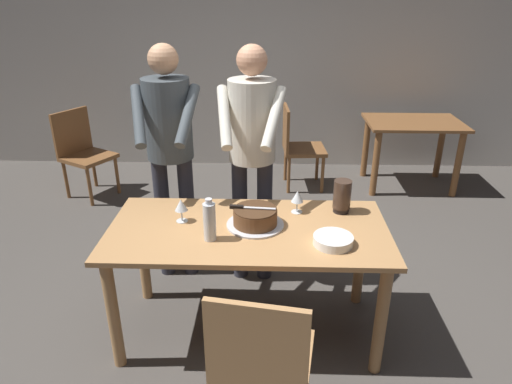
% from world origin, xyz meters
% --- Properties ---
extents(ground_plane, '(14.00, 14.00, 0.00)m').
position_xyz_m(ground_plane, '(0.00, 0.00, 0.00)').
color(ground_plane, '#4C4742').
extents(back_wall, '(10.00, 0.12, 2.70)m').
position_xyz_m(back_wall, '(0.00, 3.13, 1.35)').
color(back_wall, silver).
rests_on(back_wall, ground_plane).
extents(main_dining_table, '(1.65, 0.80, 0.75)m').
position_xyz_m(main_dining_table, '(0.00, 0.00, 0.64)').
color(main_dining_table, tan).
rests_on(main_dining_table, ground_plane).
extents(cake_on_platter, '(0.34, 0.34, 0.11)m').
position_xyz_m(cake_on_platter, '(0.04, 0.03, 0.80)').
color(cake_on_platter, silver).
rests_on(cake_on_platter, main_dining_table).
extents(cake_knife, '(0.27, 0.04, 0.02)m').
position_xyz_m(cake_knife, '(-0.03, 0.04, 0.87)').
color(cake_knife, silver).
rests_on(cake_knife, cake_on_platter).
extents(plate_stack, '(0.22, 0.22, 0.05)m').
position_xyz_m(plate_stack, '(0.48, -0.17, 0.78)').
color(plate_stack, white).
rests_on(plate_stack, main_dining_table).
extents(wine_glass_near, '(0.08, 0.08, 0.14)m').
position_xyz_m(wine_glass_near, '(0.30, 0.22, 0.85)').
color(wine_glass_near, silver).
rests_on(wine_glass_near, main_dining_table).
extents(wine_glass_far, '(0.08, 0.08, 0.14)m').
position_xyz_m(wine_glass_far, '(-0.40, 0.07, 0.85)').
color(wine_glass_far, silver).
rests_on(wine_glass_far, main_dining_table).
extents(water_bottle, '(0.07, 0.07, 0.25)m').
position_xyz_m(water_bottle, '(-0.21, -0.14, 0.86)').
color(water_bottle, silver).
rests_on(water_bottle, main_dining_table).
extents(hurricane_lamp, '(0.11, 0.11, 0.21)m').
position_xyz_m(hurricane_lamp, '(0.57, 0.23, 0.86)').
color(hurricane_lamp, black).
rests_on(hurricane_lamp, main_dining_table).
extents(person_cutting_cake, '(0.47, 0.56, 1.72)m').
position_xyz_m(person_cutting_cake, '(-0.00, 0.61, 1.08)').
color(person_cutting_cake, '#2D2D38').
rests_on(person_cutting_cake, ground_plane).
extents(person_standing_beside, '(0.47, 0.56, 1.72)m').
position_xyz_m(person_standing_beside, '(-0.57, 0.64, 1.08)').
color(person_standing_beside, '#2D2D38').
rests_on(person_standing_beside, ground_plane).
extents(chair_near_side, '(0.51, 0.51, 0.90)m').
position_xyz_m(chair_near_side, '(0.10, -0.77, 0.49)').
color(chair_near_side, tan).
rests_on(chair_near_side, ground_plane).
extents(background_table, '(1.00, 0.70, 0.74)m').
position_xyz_m(background_table, '(1.65, 2.43, 0.58)').
color(background_table, brown).
rests_on(background_table, ground_plane).
extents(background_chair_0, '(0.47, 0.47, 0.90)m').
position_xyz_m(background_chair_0, '(0.42, 2.37, 0.49)').
color(background_chair_0, brown).
rests_on(background_chair_0, ground_plane).
extents(background_chair_1, '(0.60, 0.60, 0.90)m').
position_xyz_m(background_chair_1, '(-1.82, 2.08, 0.49)').
color(background_chair_1, brown).
rests_on(background_chair_1, ground_plane).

